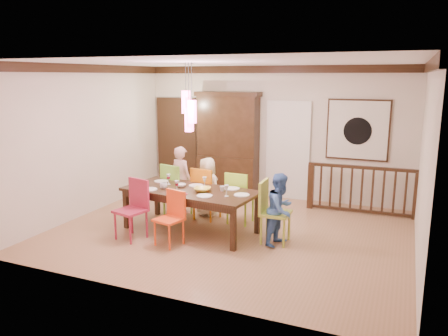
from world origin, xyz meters
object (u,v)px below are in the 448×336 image
at_px(balustrade, 362,189).
at_px(person_far_left, 181,180).
at_px(chair_far_left, 177,186).
at_px(china_hutch, 228,144).
at_px(person_far_mid, 208,187).
at_px(dining_table, 190,194).
at_px(chair_end_right, 276,208).
at_px(person_end_right, 281,209).

xyz_separation_m(balustrade, person_far_left, (-3.32, -1.31, 0.17)).
bearing_deg(chair_far_left, person_far_left, -73.47).
xyz_separation_m(china_hutch, balustrade, (3.00, -0.35, -0.67)).
xyz_separation_m(balustrade, person_far_mid, (-2.75, -1.30, 0.08)).
height_order(dining_table, chair_end_right, chair_end_right).
bearing_deg(chair_far_left, balustrade, -142.58).
relative_size(china_hutch, person_far_left, 1.75).
bearing_deg(chair_far_left, person_end_right, 175.74).
bearing_deg(chair_end_right, dining_table, 89.63).
height_order(chair_end_right, balustrade, chair_end_right).
bearing_deg(person_end_right, chair_far_left, 87.31).
xyz_separation_m(chair_end_right, china_hutch, (-1.87, 2.51, 0.59)).
bearing_deg(person_end_right, person_far_left, 83.18).
bearing_deg(dining_table, balustrade, 45.76).
bearing_deg(balustrade, china_hutch, 171.68).
height_order(china_hutch, person_far_mid, china_hutch).
bearing_deg(balustrade, chair_end_right, -119.32).
height_order(dining_table, balustrade, balustrade).
distance_m(dining_table, person_end_right, 1.63).
relative_size(person_far_left, person_end_right, 1.13).
bearing_deg(person_end_right, dining_table, 104.38).
relative_size(dining_table, person_far_left, 1.81).
height_order(dining_table, person_far_mid, person_far_mid).
height_order(person_far_mid, person_end_right, person_end_right).
xyz_separation_m(person_far_left, person_far_mid, (0.57, 0.01, -0.09)).
distance_m(chair_far_left, person_end_right, 2.38).
bearing_deg(china_hutch, person_far_mid, -81.31).
bearing_deg(balustrade, dining_table, -142.13).
relative_size(dining_table, chair_end_right, 2.36).
distance_m(dining_table, person_far_mid, 0.91).
bearing_deg(chair_end_right, person_far_mid, 60.19).
bearing_deg(china_hutch, dining_table, -82.33).
bearing_deg(chair_end_right, chair_far_left, 71.27).
relative_size(balustrade, person_far_left, 1.59).
bearing_deg(person_far_mid, balustrade, -140.32).
bearing_deg(person_end_right, balustrade, -10.58).
height_order(china_hutch, person_end_right, china_hutch).
bearing_deg(chair_far_left, chair_end_right, 176.13).
bearing_deg(chair_end_right, china_hutch, 34.90).
xyz_separation_m(chair_end_right, balustrade, (1.13, 2.16, -0.09)).
relative_size(china_hutch, person_end_right, 1.98).
xyz_separation_m(person_far_mid, person_end_right, (1.71, -0.90, 0.01)).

